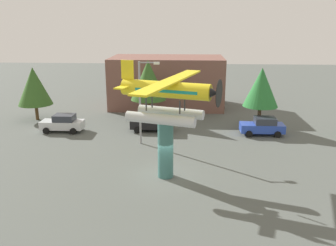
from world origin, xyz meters
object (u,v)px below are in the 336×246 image
(car_mid_black, at_px, (152,122))
(storefront_building, at_px, (167,82))
(streetlight_primary, at_px, (142,97))
(display_pedestal, at_px, (166,149))
(tree_east, at_px, (148,80))
(car_near_silver, at_px, (63,123))
(floatplane_monument, at_px, (167,97))
(tree_center_back, at_px, (261,87))
(car_far_blue, at_px, (263,126))
(tree_west, at_px, (34,86))

(car_mid_black, bearing_deg, storefront_building, -94.36)
(streetlight_primary, distance_m, storefront_building, 15.13)
(display_pedestal, relative_size, tree_east, 0.62)
(tree_east, bearing_deg, car_near_silver, -149.09)
(floatplane_monument, relative_size, tree_center_back, 1.63)
(floatplane_monument, distance_m, car_mid_black, 12.20)
(tree_east, xyz_separation_m, tree_center_back, (11.72, -2.70, -0.18))
(car_far_blue, relative_size, tree_center_back, 0.67)
(car_mid_black, relative_size, tree_west, 0.71)
(streetlight_primary, xyz_separation_m, storefront_building, (1.29, 15.03, -1.16))
(display_pedestal, xyz_separation_m, car_far_blue, (8.84, 10.22, -1.20))
(floatplane_monument, height_order, car_near_silver, floatplane_monument)
(car_mid_black, bearing_deg, floatplane_monument, 101.29)
(car_far_blue, height_order, storefront_building, storefront_building)
(tree_west, bearing_deg, car_near_silver, -43.41)
(car_near_silver, distance_m, car_far_blue, 19.84)
(car_mid_black, relative_size, tree_center_back, 0.67)
(car_near_silver, xyz_separation_m, streetlight_primary, (8.50, -3.17, 3.46))
(car_mid_black, height_order, tree_center_back, tree_center_back)
(display_pedestal, distance_m, car_near_silver, 15.01)
(car_near_silver, bearing_deg, car_mid_black, -175.17)
(floatplane_monument, xyz_separation_m, streetlight_primary, (-2.63, 7.01, -1.50))
(display_pedestal, relative_size, streetlight_primary, 0.56)
(storefront_building, height_order, tree_west, storefront_building)
(tree_east, bearing_deg, display_pedestal, -79.19)
(tree_west, relative_size, tree_east, 0.88)
(display_pedestal, bearing_deg, car_near_silver, 137.33)
(storefront_building, relative_size, tree_west, 2.41)
(storefront_building, bearing_deg, car_far_blue, -49.54)
(tree_center_back, bearing_deg, car_mid_black, -172.64)
(floatplane_monument, height_order, streetlight_primary, floatplane_monument)
(car_mid_black, xyz_separation_m, tree_center_back, (10.91, 1.41, 3.45))
(tree_center_back, bearing_deg, car_near_silver, -173.77)
(display_pedestal, height_order, car_far_blue, display_pedestal)
(car_mid_black, bearing_deg, tree_east, -78.87)
(storefront_building, bearing_deg, floatplane_monument, -86.53)
(storefront_building, distance_m, tree_east, 7.31)
(floatplane_monument, height_order, storefront_building, floatplane_monument)
(display_pedestal, distance_m, tree_center_back, 15.33)
(tree_west, xyz_separation_m, tree_east, (12.61, 0.63, 0.68))
(tree_center_back, bearing_deg, floatplane_monument, -125.28)
(car_far_blue, bearing_deg, floatplane_monument, 49.66)
(floatplane_monument, relative_size, tree_west, 1.73)
(floatplane_monument, relative_size, tree_east, 1.53)
(display_pedestal, height_order, floatplane_monument, floatplane_monument)
(car_mid_black, xyz_separation_m, tree_west, (-13.42, 3.48, 2.94))
(display_pedestal, height_order, tree_center_back, tree_center_back)
(car_near_silver, bearing_deg, display_pedestal, 137.33)
(car_far_blue, bearing_deg, tree_west, -9.70)
(display_pedestal, relative_size, storefront_building, 0.29)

